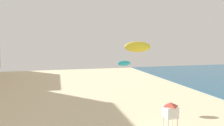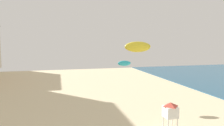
# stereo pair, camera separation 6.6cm
# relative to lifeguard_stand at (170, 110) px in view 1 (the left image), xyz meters

# --- Properties ---
(lifeguard_stand) EXTENTS (1.10, 1.10, 2.55)m
(lifeguard_stand) POSITION_rel_lifeguard_stand_xyz_m (0.00, 0.00, 0.00)
(lifeguard_stand) COLOR white
(lifeguard_stand) RESTS_ON ground
(kite_yellow_parafoil) EXTENTS (2.38, 0.66, 0.92)m
(kite_yellow_parafoil) POSITION_rel_lifeguard_stand_xyz_m (-2.83, 0.86, 5.61)
(kite_yellow_parafoil) COLOR yellow
(kite_cyan_parafoil_2) EXTENTS (1.74, 0.48, 0.68)m
(kite_cyan_parafoil_2) POSITION_rel_lifeguard_stand_xyz_m (-1.33, 9.40, 3.29)
(kite_cyan_parafoil_2) COLOR #2DB7CC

